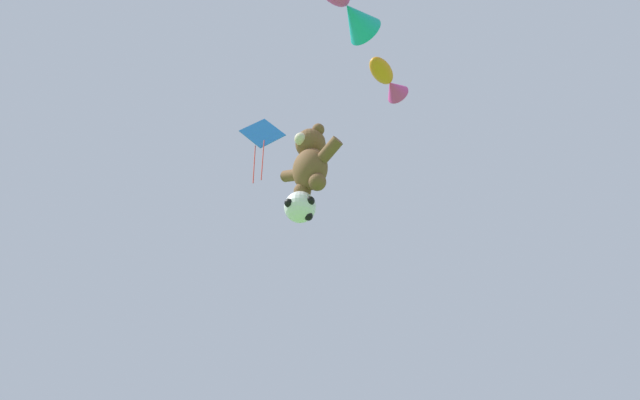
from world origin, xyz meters
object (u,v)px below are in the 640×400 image
Objects in this scene: teddy_bear_kite at (310,161)px; fish_kite_tangerine at (388,80)px; soccer_ball_kite at (300,207)px; diamond_kite at (262,136)px.

fish_kite_tangerine is (2.48, 0.53, 1.69)m from teddy_bear_kite.
teddy_bear_kite reaches higher than soccer_ball_kite.
soccer_ball_kite is at bearing 23.84° from diamond_kite.
diamond_kite reaches higher than soccer_ball_kite.
teddy_bear_kite is 1.41m from soccer_ball_kite.
teddy_bear_kite is at bearing -168.04° from fish_kite_tangerine.
soccer_ball_kite is (-0.36, 0.01, -1.36)m from teddy_bear_kite.
teddy_bear_kite is 1.49× the size of fish_kite_tangerine.
teddy_bear_kite is 2.43m from diamond_kite.
soccer_ball_kite is 3.37m from diamond_kite.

